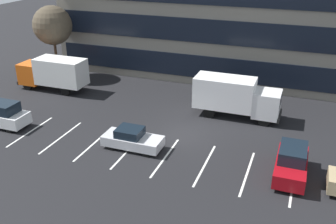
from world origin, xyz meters
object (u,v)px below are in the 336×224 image
(sedan_silver, at_px, (132,139))
(box_truck_orange, at_px, (53,72))
(suv_maroon, at_px, (292,163))
(bare_tree, at_px, (52,25))
(box_truck_white, at_px, (235,96))
(suv_white, at_px, (1,114))

(sedan_silver, bearing_deg, box_truck_orange, 146.72)
(box_truck_orange, bearing_deg, suv_maroon, -18.69)
(suv_maroon, bearing_deg, box_truck_orange, 161.31)
(suv_maroon, xyz_separation_m, bare_tree, (-25.16, 11.39, 4.57))
(box_truck_white, height_order, suv_white, box_truck_white)
(suv_white, distance_m, bare_tree, 13.10)
(box_truck_white, xyz_separation_m, bare_tree, (-20.03, 3.71, 3.66))
(box_truck_orange, height_order, sedan_silver, box_truck_orange)
(box_truck_orange, distance_m, suv_white, 8.37)
(box_truck_white, bearing_deg, bare_tree, 169.52)
(box_truck_orange, bearing_deg, sedan_silver, -33.28)
(box_truck_orange, bearing_deg, bare_tree, 121.04)
(box_truck_orange, height_order, bare_tree, bare_tree)
(box_truck_orange, bearing_deg, suv_white, -83.85)
(suv_maroon, distance_m, bare_tree, 27.99)
(sedan_silver, bearing_deg, suv_white, -178.48)
(box_truck_white, xyz_separation_m, suv_white, (-16.96, -8.19, -0.89))
(sedan_silver, xyz_separation_m, bare_tree, (-14.33, 11.60, 4.81))
(suv_white, relative_size, bare_tree, 0.59)
(box_truck_white, relative_size, sedan_silver, 1.68)
(suv_maroon, height_order, bare_tree, bare_tree)
(suv_maroon, bearing_deg, bare_tree, 155.63)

